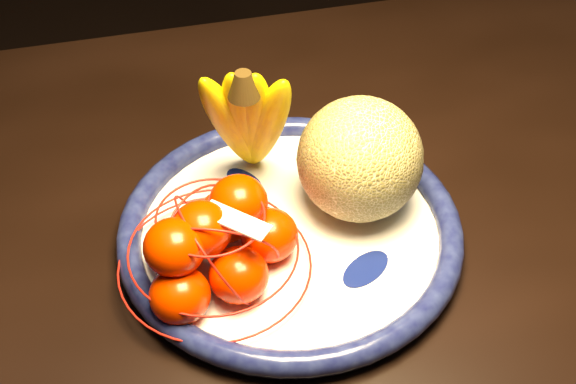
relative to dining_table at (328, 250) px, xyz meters
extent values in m
cube|color=black|center=(0.00, 0.00, 0.06)|extent=(1.51, 0.92, 0.04)
cylinder|color=white|center=(-0.06, -0.04, 0.09)|extent=(0.37, 0.37, 0.02)
torus|color=#090A36|center=(-0.06, -0.04, 0.10)|extent=(0.40, 0.40, 0.03)
cylinder|color=white|center=(-0.06, -0.04, 0.08)|extent=(0.18, 0.18, 0.01)
ellipsoid|color=navy|center=(0.00, -0.12, 0.10)|extent=(0.15, 0.13, 0.00)
ellipsoid|color=navy|center=(-0.10, 0.05, 0.10)|extent=(0.11, 0.14, 0.00)
ellipsoid|color=navy|center=(-0.18, -0.04, 0.10)|extent=(0.12, 0.07, 0.00)
sphere|color=olive|center=(0.03, -0.02, 0.17)|extent=(0.15, 0.15, 0.15)
ellipsoid|color=#EDD300|center=(-0.11, 0.06, 0.20)|extent=(0.12, 0.11, 0.20)
ellipsoid|color=#EDD300|center=(-0.09, 0.05, 0.20)|extent=(0.09, 0.12, 0.20)
ellipsoid|color=#EDD300|center=(-0.08, 0.05, 0.20)|extent=(0.06, 0.11, 0.20)
ellipsoid|color=#EDD300|center=(-0.07, 0.05, 0.20)|extent=(0.07, 0.13, 0.20)
cone|color=black|center=(-0.09, 0.05, 0.29)|extent=(0.04, 0.04, 0.03)
ellipsoid|color=#ED2900|center=(-0.20, -0.13, 0.13)|extent=(0.06, 0.06, 0.06)
ellipsoid|color=#ED2900|center=(-0.14, -0.12, 0.13)|extent=(0.06, 0.06, 0.06)
ellipsoid|color=#ED2900|center=(-0.09, -0.07, 0.13)|extent=(0.06, 0.06, 0.06)
ellipsoid|color=#ED2900|center=(-0.20, -0.06, 0.13)|extent=(0.06, 0.06, 0.06)
ellipsoid|color=#ED2900|center=(-0.13, -0.03, 0.13)|extent=(0.06, 0.06, 0.06)
ellipsoid|color=#ED2900|center=(-0.17, -0.08, 0.17)|extent=(0.06, 0.06, 0.06)
ellipsoid|color=#ED2900|center=(-0.12, -0.05, 0.17)|extent=(0.06, 0.06, 0.06)
ellipsoid|color=#ED2900|center=(-0.20, -0.10, 0.17)|extent=(0.06, 0.06, 0.06)
torus|color=#AD170F|center=(-0.16, -0.08, 0.11)|extent=(0.28, 0.28, 0.00)
torus|color=#AD170F|center=(-0.16, -0.08, 0.13)|extent=(0.24, 0.24, 0.00)
torus|color=#AD170F|center=(-0.16, -0.08, 0.18)|extent=(0.15, 0.15, 0.00)
torus|color=#AD170F|center=(-0.16, -0.08, 0.13)|extent=(0.15, 0.14, 0.13)
torus|color=#AD170F|center=(-0.16, -0.08, 0.13)|extent=(0.09, 0.15, 0.13)
torus|color=#AD170F|center=(-0.16, -0.08, 0.13)|extent=(0.16, 0.11, 0.13)
cube|color=white|center=(-0.13, -0.10, 0.19)|extent=(0.07, 0.07, 0.01)
camera|label=1|loc=(-0.23, -0.66, 0.78)|focal=50.00mm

